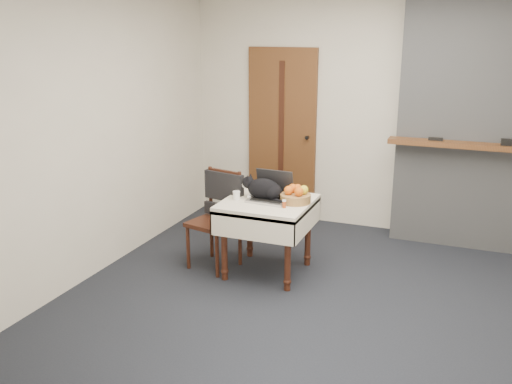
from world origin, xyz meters
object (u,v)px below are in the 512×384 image
fruit_basket (296,196)px  door (282,135)px  laptop (271,193)px  side_table (268,212)px  cream_jar (236,195)px  pill_bottle (284,204)px  chair (220,205)px  cat (264,189)px

fruit_basket → door: bearing=113.5°
laptop → side_table: bearing=-114.3°
cream_jar → pill_bottle: bearing=-9.1°
fruit_basket → chair: (-0.75, -0.02, -0.17)m
side_table → fruit_basket: (0.25, 0.05, 0.18)m
pill_bottle → cat: bearing=145.7°
side_table → cat: cat is taller
cat → pill_bottle: 0.31m
pill_bottle → door: bearing=110.0°
door → pill_bottle: door is taller
pill_bottle → fruit_basket: size_ratio=0.26×
pill_bottle → fruit_basket: (0.04, 0.19, 0.03)m
side_table → cream_jar: size_ratio=10.21×
laptop → pill_bottle: (0.19, -0.18, -0.03)m
door → fruit_basket: door is taller
side_table → door: bearing=104.9°
cat → fruit_basket: (0.29, 0.02, -0.03)m
laptop → cream_jar: laptop is taller
chair → side_table: bearing=10.2°
chair → fruit_basket: bearing=14.8°
pill_bottle → cream_jar: bearing=170.9°
door → cream_jar: 1.70m
fruit_basket → side_table: bearing=-169.5°
side_table → chair: 0.50m
cream_jar → pill_bottle: 0.49m
pill_bottle → side_table: bearing=145.3°
side_table → pill_bottle: size_ratio=10.96×
laptop → cream_jar: bearing=-157.7°
fruit_basket → chair: chair is taller
door → side_table: (0.43, -1.61, -0.41)m
cat → fruit_basket: bearing=5.4°
cat → chair: 0.50m
pill_bottle → chair: chair is taller
pill_bottle → fruit_basket: bearing=77.4°
cat → side_table: bearing=-31.0°
chair → door: bearing=100.7°
side_table → laptop: 0.18m
cream_jar → chair: size_ratio=0.08×
cat → pill_bottle: size_ratio=6.43×
cream_jar → fruit_basket: size_ratio=0.28×
fruit_basket → pill_bottle: bearing=-102.6°
door → cat: (0.39, -1.58, -0.20)m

